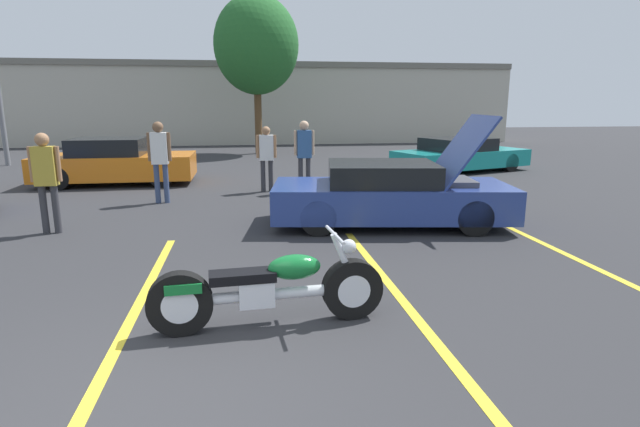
% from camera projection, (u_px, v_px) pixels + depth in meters
% --- Properties ---
extents(ground_plane, '(80.00, 80.00, 0.00)m').
position_uv_depth(ground_plane, '(138.00, 415.00, 3.73)').
color(ground_plane, '#2D2D30').
extents(parking_stripe_middle, '(0.12, 6.00, 0.01)m').
position_uv_depth(parking_stripe_middle, '(134.00, 313.00, 5.50)').
color(parking_stripe_middle, yellow).
rests_on(parking_stripe_middle, ground).
extents(parking_stripe_back, '(0.12, 6.00, 0.01)m').
position_uv_depth(parking_stripe_back, '(400.00, 298.00, 5.95)').
color(parking_stripe_back, yellow).
rests_on(parking_stripe_back, ground).
extents(parking_stripe_far, '(0.12, 6.00, 0.01)m').
position_uv_depth(parking_stripe_far, '(629.00, 284.00, 6.40)').
color(parking_stripe_far, yellow).
rests_on(parking_stripe_far, ground).
extents(far_building, '(32.00, 4.20, 4.40)m').
position_uv_depth(far_building, '(227.00, 101.00, 28.32)').
color(far_building, '#B2AD9E').
rests_on(far_building, ground).
extents(tree_background, '(3.67, 3.67, 6.81)m').
position_uv_depth(tree_background, '(256.00, 45.00, 21.58)').
color(tree_background, brown).
rests_on(tree_background, ground).
extents(motorcycle, '(2.44, 0.70, 0.96)m').
position_uv_depth(motorcycle, '(269.00, 289.00, 5.14)').
color(motorcycle, black).
rests_on(motorcycle, ground).
extents(show_car_hood_open, '(4.60, 2.44, 2.05)m').
position_uv_depth(show_car_hood_open, '(392.00, 194.00, 9.38)').
color(show_car_hood_open, navy).
rests_on(show_car_hood_open, ground).
extents(parked_car_right_row, '(4.95, 3.26, 1.12)m').
position_uv_depth(parked_car_right_row, '(460.00, 155.00, 16.69)').
color(parked_car_right_row, teal).
rests_on(parked_car_right_row, ground).
extents(parked_car_mid_row, '(4.24, 1.91, 1.30)m').
position_uv_depth(parked_car_mid_row, '(115.00, 162.00, 14.14)').
color(parked_car_mid_row, orange).
rests_on(parked_car_mid_row, ground).
extents(spectator_near_motorcycle, '(0.52, 0.22, 1.68)m').
position_uv_depth(spectator_near_motorcycle, '(266.00, 153.00, 12.82)').
color(spectator_near_motorcycle, '#333338').
rests_on(spectator_near_motorcycle, ground).
extents(spectator_by_show_car, '(0.52, 0.23, 1.77)m').
position_uv_depth(spectator_by_show_car, '(46.00, 174.00, 8.67)').
color(spectator_by_show_car, '#333338').
rests_on(spectator_by_show_car, ground).
extents(spectator_midground, '(0.52, 0.24, 1.86)m').
position_uv_depth(spectator_midground, '(160.00, 154.00, 11.33)').
color(spectator_midground, '#38476B').
rests_on(spectator_midground, ground).
extents(spectator_far_lot, '(0.52, 0.24, 1.82)m').
position_uv_depth(spectator_far_lot, '(304.00, 150.00, 12.75)').
color(spectator_far_lot, '#333338').
rests_on(spectator_far_lot, ground).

